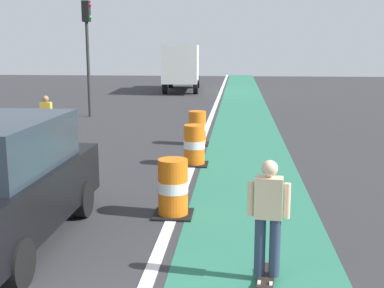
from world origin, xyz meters
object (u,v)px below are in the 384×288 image
parked_suv_nearest (2,182)px  traffic_light_corner (87,38)px  delivery_truck_down_block (182,65)px  traffic_barrel_back (197,128)px  pedestrian_crossing (47,119)px  skateboarder_on_lane (268,217)px  traffic_barrel_front (173,188)px  traffic_barrel_mid (194,146)px

parked_suv_nearest → traffic_light_corner: traffic_light_corner is taller
delivery_truck_down_block → traffic_barrel_back: bearing=-82.2°
parked_suv_nearest → pedestrian_crossing: size_ratio=2.86×
skateboarder_on_lane → delivery_truck_down_block: bearing=98.6°
delivery_truck_down_block → traffic_light_corner: bearing=-101.3°
traffic_barrel_front → traffic_barrel_mid: (0.04, 4.13, 0.00)m
traffic_barrel_back → traffic_light_corner: 8.69m
parked_suv_nearest → traffic_barrel_back: 8.99m
traffic_light_corner → traffic_barrel_mid: bearing=-58.4°
skateboarder_on_lane → traffic_barrel_mid: size_ratio=1.55×
traffic_barrel_front → traffic_barrel_back: (-0.11, 7.00, 0.00)m
skateboarder_on_lane → traffic_light_corner: traffic_light_corner is taller
traffic_barrel_mid → traffic_barrel_back: (-0.15, 2.87, 0.00)m
traffic_barrel_front → traffic_barrel_back: size_ratio=1.00×
parked_suv_nearest → skateboarder_on_lane: bearing=-12.3°
pedestrian_crossing → parked_suv_nearest: bearing=-73.5°
traffic_barrel_mid → traffic_light_corner: (-5.54, 9.01, 2.97)m
traffic_light_corner → pedestrian_crossing: bearing=-84.9°
skateboarder_on_lane → delivery_truck_down_block: delivery_truck_down_block is taller
traffic_barrel_back → traffic_light_corner: size_ratio=0.21×
skateboarder_on_lane → parked_suv_nearest: 4.23m
delivery_truck_down_block → traffic_light_corner: traffic_light_corner is taller
traffic_barrel_mid → delivery_truck_down_block: 22.75m
pedestrian_crossing → delivery_truck_down_block: bearing=84.1°
traffic_barrel_mid → traffic_barrel_back: same height
traffic_barrel_back → pedestrian_crossing: 4.84m
traffic_barrel_mid → pedestrian_crossing: bearing=155.3°
traffic_barrel_front → delivery_truck_down_block: 26.85m
skateboarder_on_lane → pedestrian_crossing: 11.07m
traffic_barrel_front → delivery_truck_down_block: delivery_truck_down_block is taller
delivery_truck_down_block → pedestrian_crossing: size_ratio=4.79×
traffic_barrel_mid → traffic_barrel_back: 2.87m
parked_suv_nearest → traffic_barrel_front: bearing=33.1°
skateboarder_on_lane → traffic_barrel_back: skateboarder_on_lane is taller
traffic_barrel_front → traffic_barrel_mid: same height
traffic_barrel_front → traffic_light_corner: bearing=112.7°
parked_suv_nearest → delivery_truck_down_block: (-0.28, 28.31, 0.81)m
traffic_barrel_back → pedestrian_crossing: bearing=-172.8°
traffic_barrel_back → traffic_barrel_front: bearing=-89.1°
traffic_barrel_back → traffic_light_corner: bearing=131.3°
traffic_barrel_back → delivery_truck_down_block: delivery_truck_down_block is taller
skateboarder_on_lane → traffic_light_corner: size_ratio=0.33×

